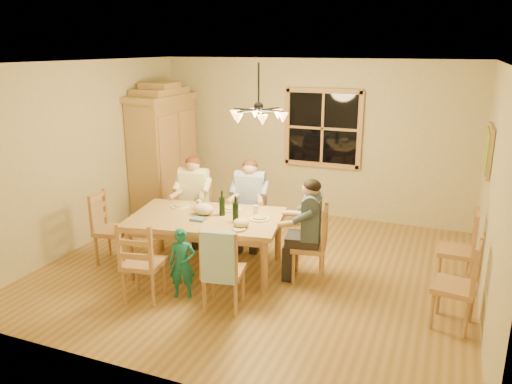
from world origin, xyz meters
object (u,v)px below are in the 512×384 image
at_px(armoire, 164,155).
at_px(adult_plaid_man, 250,193).
at_px(adult_woman, 193,189).
at_px(wine_bottle_b, 236,209).
at_px(dining_table, 206,223).
at_px(chair_far_right, 250,227).
at_px(chair_near_right, 224,283).
at_px(chair_end_left, 114,241).
at_px(adult_slate_man, 310,217).
at_px(chair_spare_back, 454,262).
at_px(chair_near_left, 144,275).
at_px(chandelier, 259,114).
at_px(wine_bottle_a, 222,203).
at_px(chair_spare_front, 453,300).
at_px(chair_end_right, 309,257).
at_px(child, 182,264).
at_px(chair_far_left, 195,223).

height_order(armoire, adult_plaid_man, armoire).
distance_m(adult_woman, wine_bottle_b, 1.38).
height_order(dining_table, chair_far_right, chair_far_right).
xyz_separation_m(chair_near_right, chair_end_left, (-1.97, 0.59, 0.00)).
height_order(chair_near_right, adult_woman, adult_woman).
height_order(adult_slate_man, chair_spare_back, adult_slate_man).
bearing_deg(adult_slate_man, chair_near_left, 116.57).
bearing_deg(chair_near_left, adult_slate_man, 26.57).
bearing_deg(chandelier, chair_near_right, -88.80).
distance_m(wine_bottle_a, chair_spare_front, 2.98).
relative_size(chandelier, chair_end_right, 0.78).
height_order(chair_end_right, child, chair_end_right).
bearing_deg(chair_spare_front, child, 107.62).
bearing_deg(chair_end_left, chair_far_right, 117.98).
relative_size(chair_end_right, wine_bottle_a, 3.00).
distance_m(chair_near_left, wine_bottle_b, 1.37).
relative_size(chair_near_left, adult_woman, 1.13).
bearing_deg(chair_far_right, armoire, -34.51).
distance_m(dining_table, adult_slate_man, 1.36).
height_order(dining_table, wine_bottle_a, wine_bottle_a).
relative_size(chair_near_left, chair_near_right, 1.00).
height_order(armoire, child, armoire).
xyz_separation_m(dining_table, chair_near_right, (0.64, -0.82, -0.36)).
relative_size(chair_near_left, child, 1.16).
distance_m(child, chair_spare_front, 3.03).
relative_size(chair_near_left, chair_end_right, 1.00).
relative_size(adult_woman, chair_spare_front, 0.88).
xyz_separation_m(chair_far_right, chair_near_right, (0.42, -1.79, 0.00)).
distance_m(wine_bottle_a, wine_bottle_b, 0.30).
height_order(chair_far_right, adult_slate_man, adult_slate_man).
bearing_deg(chandelier, armoire, 146.54).
distance_m(armoire, adult_plaid_man, 2.24).
bearing_deg(wine_bottle_a, adult_slate_man, 5.50).
height_order(adult_plaid_man, chair_spare_back, adult_plaid_man).
relative_size(chair_near_right, chair_end_left, 1.00).
distance_m(adult_slate_man, wine_bottle_a, 1.16).
bearing_deg(chair_far_left, chair_end_right, 153.43).
distance_m(adult_woman, child, 1.80).
height_order(armoire, chair_spare_back, armoire).
bearing_deg(wine_bottle_b, adult_plaid_man, 102.34).
height_order(chair_far_left, adult_plaid_man, adult_plaid_man).
height_order(armoire, adult_slate_man, armoire).
distance_m(dining_table, wine_bottle_b, 0.51).
bearing_deg(chair_end_right, adult_woman, 63.43).
xyz_separation_m(armoire, chair_near_right, (2.44, -2.73, -0.75)).
height_order(dining_table, chair_end_right, chair_end_right).
height_order(chair_end_right, adult_slate_man, adult_slate_man).
xyz_separation_m(adult_slate_man, wine_bottle_b, (-0.89, -0.27, 0.08)).
relative_size(wine_bottle_b, chair_spare_front, 0.33).
height_order(chandelier, chair_far_right, chandelier).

